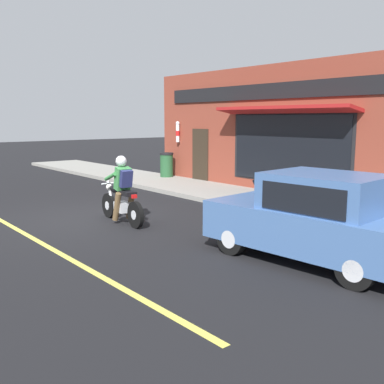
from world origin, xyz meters
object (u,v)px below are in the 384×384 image
(motorcycle_with_rider, at_px, (122,195))
(car_hatchback, at_px, (315,219))
(fire_hydrant, at_px, (293,184))
(trash_bin, at_px, (167,165))

(motorcycle_with_rider, relative_size, car_hatchback, 0.52)
(fire_hydrant, relative_size, trash_bin, 0.90)
(car_hatchback, height_order, trash_bin, car_hatchback)
(car_hatchback, distance_m, fire_hydrant, 5.65)
(car_hatchback, distance_m, trash_bin, 11.08)
(motorcycle_with_rider, distance_m, trash_bin, 7.66)
(motorcycle_with_rider, bearing_deg, fire_hydrant, -10.50)
(fire_hydrant, bearing_deg, car_hatchback, -138.33)
(car_hatchback, xyz_separation_m, fire_hydrant, (4.22, 3.75, -0.19))
(motorcycle_with_rider, bearing_deg, car_hatchback, -77.50)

